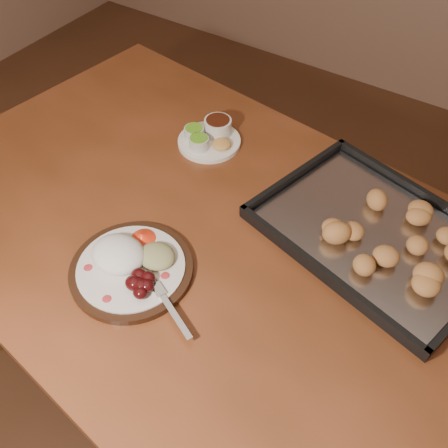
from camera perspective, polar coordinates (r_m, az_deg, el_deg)
The scene contains 5 objects.
ground at distance 1.76m, azimuth -7.62°, elevation -15.95°, with size 4.00×4.00×0.00m, color #57311E.
dining_table at distance 1.15m, azimuth -0.55°, elevation -4.68°, with size 1.61×1.10×0.75m.
dinner_plate at distance 1.03m, azimuth -10.59°, elevation -4.52°, with size 0.32×0.25×0.06m.
condiment_saucer at distance 1.30m, azimuth -1.66°, elevation 9.98°, with size 0.16×0.16×0.05m.
baking_tray at distance 1.11m, azimuth 16.91°, elevation -0.77°, with size 0.55×0.46×0.05m.
Camera 1 is at (0.60, -0.51, 1.57)m, focal length 40.00 mm.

